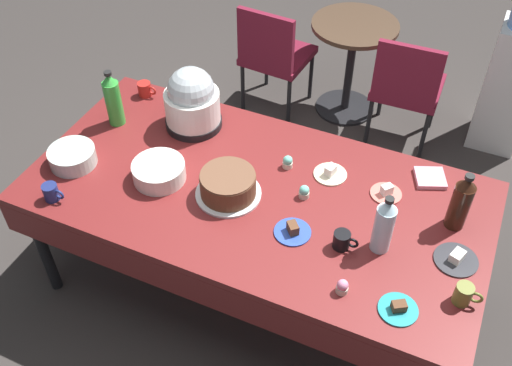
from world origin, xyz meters
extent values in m
plane|color=#383330|center=(0.00, 0.00, 0.00)|extent=(9.00, 9.00, 0.00)
cube|color=maroon|center=(0.00, 0.00, 0.73)|extent=(2.20, 1.10, 0.04)
cylinder|color=black|center=(-1.02, -0.47, 0.35)|extent=(0.06, 0.06, 0.71)
cylinder|color=black|center=(-1.02, 0.47, 0.35)|extent=(0.06, 0.06, 0.71)
cylinder|color=black|center=(1.02, 0.47, 0.35)|extent=(0.06, 0.06, 0.71)
cube|color=maroon|center=(0.00, -0.55, 0.62)|extent=(2.20, 0.01, 0.18)
cube|color=maroon|center=(0.00, 0.55, 0.62)|extent=(2.20, 0.01, 0.18)
cylinder|color=silver|center=(-0.11, -0.08, 0.76)|extent=(0.31, 0.31, 0.01)
cylinder|color=brown|center=(-0.11, -0.08, 0.82)|extent=(0.26, 0.26, 0.11)
cylinder|color=brown|center=(-0.11, -0.08, 0.87)|extent=(0.26, 0.26, 0.01)
cylinder|color=black|center=(-0.51, 0.32, 0.77)|extent=(0.30, 0.30, 0.04)
cylinder|color=white|center=(-0.51, 0.32, 0.87)|extent=(0.29, 0.29, 0.17)
sphere|color=#B2BCC1|center=(-0.51, 0.32, 0.97)|extent=(0.25, 0.25, 0.25)
cylinder|color=#B2C6BC|center=(-0.91, -0.20, 0.79)|extent=(0.23, 0.23, 0.08)
cylinder|color=silver|center=(-0.46, -0.12, 0.80)|extent=(0.26, 0.26, 0.09)
cylinder|color=beige|center=(0.29, 0.25, 0.75)|extent=(0.16, 0.16, 0.01)
cube|color=white|center=(0.29, 0.25, 0.78)|extent=(0.05, 0.07, 0.05)
cylinder|color=#2D2D33|center=(0.95, -0.04, 0.75)|extent=(0.19, 0.19, 0.01)
cube|color=white|center=(0.95, -0.04, 0.78)|extent=(0.07, 0.08, 0.04)
cylinder|color=#E07266|center=(0.57, 0.23, 0.75)|extent=(0.15, 0.15, 0.01)
cube|color=white|center=(0.57, 0.23, 0.78)|extent=(0.06, 0.06, 0.05)
cylinder|color=#2D4CB2|center=(0.26, -0.18, 0.75)|extent=(0.17, 0.17, 0.01)
cube|color=brown|center=(0.26, -0.18, 0.78)|extent=(0.07, 0.07, 0.05)
cylinder|color=teal|center=(0.79, -0.38, 0.75)|extent=(0.16, 0.16, 0.01)
cube|color=brown|center=(0.79, -0.38, 0.78)|extent=(0.07, 0.06, 0.04)
cylinder|color=beige|center=(0.07, 0.22, 0.77)|extent=(0.05, 0.05, 0.03)
sphere|color=#6BC6B2|center=(0.07, 0.22, 0.79)|extent=(0.05, 0.05, 0.05)
cylinder|color=beige|center=(0.22, 0.06, 0.77)|extent=(0.05, 0.05, 0.03)
sphere|color=#6BC6B2|center=(0.22, 0.06, 0.79)|extent=(0.05, 0.05, 0.05)
cylinder|color=beige|center=(0.56, -0.39, 0.77)|extent=(0.05, 0.05, 0.03)
sphere|color=pink|center=(0.56, -0.39, 0.79)|extent=(0.05, 0.05, 0.05)
cylinder|color=green|center=(-0.90, 0.17, 0.88)|extent=(0.09, 0.09, 0.25)
cone|color=green|center=(-0.90, 0.17, 1.03)|extent=(0.08, 0.08, 0.05)
cylinder|color=black|center=(-0.90, 0.17, 1.06)|extent=(0.04, 0.04, 0.02)
cylinder|color=#33190F|center=(0.90, 0.17, 0.87)|extent=(0.09, 0.09, 0.24)
cone|color=#33190F|center=(0.90, 0.17, 1.01)|extent=(0.08, 0.08, 0.05)
cylinder|color=black|center=(0.90, 0.17, 1.04)|extent=(0.04, 0.04, 0.02)
cylinder|color=silver|center=(0.63, -0.10, 0.87)|extent=(0.09, 0.09, 0.24)
cone|color=silver|center=(0.63, -0.10, 1.01)|extent=(0.08, 0.08, 0.05)
cylinder|color=black|center=(0.63, -0.10, 1.05)|extent=(0.04, 0.04, 0.02)
cylinder|color=olive|center=(1.01, -0.24, 0.80)|extent=(0.07, 0.07, 0.09)
torus|color=olive|center=(1.05, -0.24, 0.80)|extent=(0.06, 0.01, 0.06)
cylinder|color=navy|center=(-0.85, -0.44, 0.79)|extent=(0.07, 0.07, 0.08)
torus|color=navy|center=(-0.80, -0.44, 0.80)|extent=(0.05, 0.01, 0.05)
cylinder|color=black|center=(0.48, -0.16, 0.79)|extent=(0.07, 0.07, 0.08)
torus|color=black|center=(0.53, -0.16, 0.80)|extent=(0.05, 0.01, 0.05)
cylinder|color=#B2231E|center=(-0.89, 0.44, 0.79)|extent=(0.08, 0.08, 0.08)
torus|color=#B2231E|center=(-0.84, 0.44, 0.79)|extent=(0.05, 0.01, 0.05)
cube|color=pink|center=(0.74, 0.41, 0.76)|extent=(0.18, 0.18, 0.02)
cube|color=maroon|center=(-0.55, 1.62, 0.42)|extent=(0.47, 0.47, 0.05)
cube|color=maroon|center=(-0.57, 1.42, 0.65)|extent=(0.42, 0.07, 0.40)
cylinder|color=black|center=(-0.35, 1.79, 0.20)|extent=(0.03, 0.03, 0.40)
cylinder|color=black|center=(-0.73, 1.82, 0.20)|extent=(0.03, 0.03, 0.40)
cylinder|color=black|center=(-0.37, 1.41, 0.20)|extent=(0.03, 0.03, 0.40)
cylinder|color=black|center=(-0.75, 1.44, 0.20)|extent=(0.03, 0.03, 0.40)
cube|color=maroon|center=(0.40, 1.62, 0.42)|extent=(0.45, 0.45, 0.05)
cube|color=maroon|center=(0.41, 1.42, 0.65)|extent=(0.42, 0.05, 0.40)
cylinder|color=black|center=(0.59, 1.81, 0.20)|extent=(0.03, 0.03, 0.40)
cylinder|color=black|center=(0.21, 1.80, 0.20)|extent=(0.03, 0.03, 0.40)
cylinder|color=black|center=(0.59, 1.43, 0.20)|extent=(0.03, 0.03, 0.40)
cylinder|color=black|center=(0.21, 1.42, 0.20)|extent=(0.03, 0.03, 0.40)
cylinder|color=#473323|center=(-0.05, 1.77, 0.70)|extent=(0.60, 0.60, 0.03)
cylinder|color=black|center=(-0.05, 1.77, 0.35)|extent=(0.06, 0.06, 0.67)
cylinder|color=black|center=(-0.05, 1.77, 0.01)|extent=(0.44, 0.44, 0.02)
cube|color=silver|center=(1.02, 1.85, 0.45)|extent=(0.32, 0.32, 0.90)
camera|label=1|loc=(0.81, -1.81, 2.74)|focal=41.31mm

